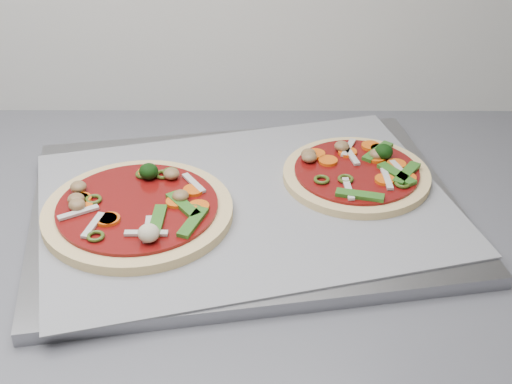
{
  "coord_description": "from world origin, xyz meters",
  "views": [
    {
      "loc": [
        0.35,
        0.58,
        1.4
      ],
      "look_at": [
        0.35,
        1.31,
        0.93
      ],
      "focal_mm": 50.0,
      "sensor_mm": 36.0,
      "label": 1
    }
  ],
  "objects": [
    {
      "name": "pizza_left",
      "position": [
        0.21,
        1.28,
        0.93
      ],
      "size": [
        0.24,
        0.24,
        0.04
      ],
      "rotation": [
        0.0,
        0.0,
        0.09
      ],
      "color": "#F2C885",
      "rests_on": "parchment"
    },
    {
      "name": "baking_tray",
      "position": [
        0.34,
        1.31,
        0.91
      ],
      "size": [
        0.57,
        0.46,
        0.02
      ],
      "primitive_type": "cube",
      "rotation": [
        0.0,
        0.0,
        0.17
      ],
      "color": "gray",
      "rests_on": "countertop"
    },
    {
      "name": "parchment",
      "position": [
        0.34,
        1.31,
        0.92
      ],
      "size": [
        0.57,
        0.47,
        0.0
      ],
      "primitive_type": "cube",
      "rotation": [
        0.0,
        0.0,
        0.26
      ],
      "color": "gray",
      "rests_on": "baking_tray"
    },
    {
      "name": "pizza_right",
      "position": [
        0.48,
        1.37,
        0.93
      ],
      "size": [
        0.2,
        0.2,
        0.03
      ],
      "rotation": [
        0.0,
        0.0,
        0.08
      ],
      "color": "#F2C885",
      "rests_on": "parchment"
    }
  ]
}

